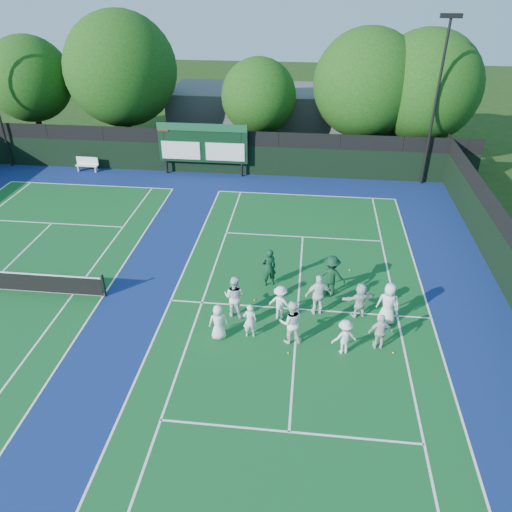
# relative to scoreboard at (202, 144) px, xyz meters

# --- Properties ---
(ground) EXTENTS (120.00, 120.00, 0.00)m
(ground) POSITION_rel_scoreboard_xyz_m (7.01, -15.59, -2.19)
(ground) COLOR #19320D
(ground) RESTS_ON ground
(court_apron) EXTENTS (34.00, 32.00, 0.01)m
(court_apron) POSITION_rel_scoreboard_xyz_m (1.01, -14.59, -2.19)
(court_apron) COLOR navy
(court_apron) RESTS_ON ground
(near_court) EXTENTS (11.05, 23.85, 0.01)m
(near_court) POSITION_rel_scoreboard_xyz_m (7.01, -14.59, -2.18)
(near_court) COLOR #105121
(near_court) RESTS_ON ground
(back_fence) EXTENTS (34.00, 0.08, 3.00)m
(back_fence) POSITION_rel_scoreboard_xyz_m (1.01, 0.41, -0.83)
(back_fence) COLOR black
(back_fence) RESTS_ON ground
(scoreboard) EXTENTS (6.00, 0.21, 3.55)m
(scoreboard) POSITION_rel_scoreboard_xyz_m (0.00, 0.00, 0.00)
(scoreboard) COLOR black
(scoreboard) RESTS_ON ground
(clubhouse) EXTENTS (18.00, 6.00, 4.00)m
(clubhouse) POSITION_rel_scoreboard_xyz_m (5.01, 8.41, -0.19)
(clubhouse) COLOR #515055
(clubhouse) RESTS_ON ground
(light_pole_right) EXTENTS (1.20, 0.30, 10.12)m
(light_pole_right) POSITION_rel_scoreboard_xyz_m (14.51, 0.11, 4.11)
(light_pole_right) COLOR black
(light_pole_right) RESTS_ON ground
(bench) EXTENTS (1.56, 0.47, 0.98)m
(bench) POSITION_rel_scoreboard_xyz_m (-8.17, -0.21, -1.66)
(bench) COLOR white
(bench) RESTS_ON ground
(tree_a) EXTENTS (6.06, 6.06, 8.27)m
(tree_a) POSITION_rel_scoreboard_xyz_m (-13.30, 3.99, 2.89)
(tree_a) COLOR black
(tree_a) RESTS_ON ground
(tree_b) EXTENTS (7.84, 7.84, 9.97)m
(tree_b) POSITION_rel_scoreboard_xyz_m (-6.29, 3.99, 3.65)
(tree_b) COLOR black
(tree_b) RESTS_ON ground
(tree_c) EXTENTS (5.25, 5.25, 7.08)m
(tree_c) POSITION_rel_scoreboard_xyz_m (3.47, 3.99, 2.12)
(tree_c) COLOR black
(tree_c) RESTS_ON ground
(tree_d) EXTENTS (7.30, 7.30, 9.10)m
(tree_d) POSITION_rel_scoreboard_xyz_m (10.85, 3.99, 3.07)
(tree_d) COLOR black
(tree_d) RESTS_ON ground
(tree_e) EXTENTS (7.40, 7.40, 9.07)m
(tree_e) POSITION_rel_scoreboard_xyz_m (14.69, 3.99, 2.99)
(tree_e) COLOR black
(tree_e) RESTS_ON ground
(tennis_ball_0) EXTENTS (0.07, 0.07, 0.07)m
(tennis_ball_0) POSITION_rel_scoreboard_xyz_m (6.77, -17.38, -2.16)
(tennis_ball_0) COLOR yellow
(tennis_ball_0) RESTS_ON ground
(tennis_ball_1) EXTENTS (0.07, 0.07, 0.07)m
(tennis_ball_1) POSITION_rel_scoreboard_xyz_m (10.48, -14.40, -2.16)
(tennis_ball_1) COLOR yellow
(tennis_ball_1) RESTS_ON ground
(tennis_ball_2) EXTENTS (0.07, 0.07, 0.07)m
(tennis_ball_2) POSITION_rel_scoreboard_xyz_m (10.01, -16.38, -2.16)
(tennis_ball_2) COLOR yellow
(tennis_ball_2) RESTS_ON ground
(tennis_ball_3) EXTENTS (0.07, 0.07, 0.07)m
(tennis_ball_3) POSITION_rel_scoreboard_xyz_m (5.13, -14.19, -2.16)
(tennis_ball_3) COLOR yellow
(tennis_ball_3) RESTS_ON ground
(tennis_ball_4) EXTENTS (0.07, 0.07, 0.07)m
(tennis_ball_4) POSITION_rel_scoreboard_xyz_m (9.33, -11.27, -2.16)
(tennis_ball_4) COLOR yellow
(tennis_ball_4) RESTS_ON ground
(tennis_ball_5) EXTENTS (0.07, 0.07, 0.07)m
(tennis_ball_5) POSITION_rel_scoreboard_xyz_m (10.69, -16.92, -2.16)
(tennis_ball_5) COLOR yellow
(tennis_ball_5) RESTS_ON ground
(player_front_0) EXTENTS (0.82, 0.63, 1.51)m
(player_front_0) POSITION_rel_scoreboard_xyz_m (4.03, -16.75, -1.44)
(player_front_0) COLOR white
(player_front_0) RESTS_ON ground
(player_front_1) EXTENTS (0.58, 0.42, 1.50)m
(player_front_1) POSITION_rel_scoreboard_xyz_m (5.23, -16.53, -1.44)
(player_front_1) COLOR white
(player_front_1) RESTS_ON ground
(player_front_2) EXTENTS (1.00, 0.84, 1.84)m
(player_front_2) POSITION_rel_scoreboard_xyz_m (6.81, -16.65, -1.27)
(player_front_2) COLOR white
(player_front_2) RESTS_ON ground
(player_front_3) EXTENTS (1.07, 0.81, 1.47)m
(player_front_3) POSITION_rel_scoreboard_xyz_m (8.81, -17.06, -1.46)
(player_front_3) COLOR white
(player_front_3) RESTS_ON ground
(player_front_4) EXTENTS (0.94, 0.48, 1.53)m
(player_front_4) POSITION_rel_scoreboard_xyz_m (10.15, -16.66, -1.42)
(player_front_4) COLOR silver
(player_front_4) RESTS_ON ground
(player_back_0) EXTENTS (1.04, 0.90, 1.85)m
(player_back_0) POSITION_rel_scoreboard_xyz_m (4.43, -15.25, -1.27)
(player_back_0) COLOR white
(player_back_0) RESTS_ON ground
(player_back_1) EXTENTS (1.10, 0.81, 1.52)m
(player_back_1) POSITION_rel_scoreboard_xyz_m (6.30, -15.22, -1.43)
(player_back_1) COLOR white
(player_back_1) RESTS_ON ground
(player_back_2) EXTENTS (1.15, 0.67, 1.84)m
(player_back_2) POSITION_rel_scoreboard_xyz_m (7.83, -14.75, -1.27)
(player_back_2) COLOR white
(player_back_2) RESTS_ON ground
(player_back_3) EXTENTS (1.52, 0.92, 1.56)m
(player_back_3) POSITION_rel_scoreboard_xyz_m (9.51, -14.73, -1.41)
(player_back_3) COLOR silver
(player_back_3) RESTS_ON ground
(player_back_4) EXTENTS (0.95, 0.67, 1.84)m
(player_back_4) POSITION_rel_scoreboard_xyz_m (10.59, -15.02, -1.27)
(player_back_4) COLOR white
(player_back_4) RESTS_ON ground
(coach_left) EXTENTS (0.79, 0.66, 1.84)m
(coach_left) POSITION_rel_scoreboard_xyz_m (5.62, -12.88, -1.27)
(coach_left) COLOR #0F3821
(coach_left) RESTS_ON ground
(coach_right) EXTENTS (1.30, 0.84, 1.91)m
(coach_right) POSITION_rel_scoreboard_xyz_m (8.36, -13.31, -1.24)
(coach_right) COLOR #0E341D
(coach_right) RESTS_ON ground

